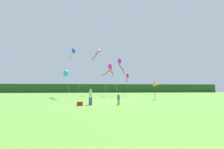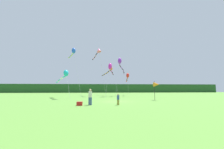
{
  "view_description": "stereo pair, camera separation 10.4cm",
  "coord_description": "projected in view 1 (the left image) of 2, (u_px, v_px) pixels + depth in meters",
  "views": [
    {
      "loc": [
        -2.38,
        -19.1,
        1.75
      ],
      "look_at": [
        0.0,
        6.0,
        4.35
      ],
      "focal_mm": 22.13,
      "sensor_mm": 36.0,
      "label": 1
    },
    {
      "loc": [
        -2.27,
        -19.11,
        1.75
      ],
      "look_at": [
        0.0,
        6.0,
        4.35
      ],
      "focal_mm": 22.13,
      "sensor_mm": 36.0,
      "label": 2
    }
  ],
  "objects": [
    {
      "name": "ground_plane",
      "position": [
        116.0,
        101.0,
        18.96
      ],
      "size": [
        120.0,
        120.0,
        0.0
      ],
      "primitive_type": "plane",
      "color": "#5B9338"
    },
    {
      "name": "person_adult",
      "position": [
        91.0,
        96.0,
        14.87
      ],
      "size": [
        0.38,
        0.38,
        1.71
      ],
      "color": "#334C8C",
      "rests_on": "ground"
    },
    {
      "name": "kite_purple",
      "position": [
        120.0,
        62.0,
        34.74
      ],
      "size": [
        3.83,
        10.67,
        9.57
      ],
      "color": "#B2B2B2",
      "rests_on": "ground"
    },
    {
      "name": "kite_red",
      "position": [
        127.0,
        76.0,
        35.03
      ],
      "size": [
        0.93,
        5.56,
        5.75
      ],
      "color": "#B2B2B2",
      "rests_on": "ground"
    },
    {
      "name": "kite_rainbow",
      "position": [
        98.0,
        51.0,
        35.7
      ],
      "size": [
        3.63,
        9.36,
        12.33
      ],
      "color": "#B2B2B2",
      "rests_on": "ground"
    },
    {
      "name": "person_child",
      "position": [
        118.0,
        99.0,
        14.93
      ],
      "size": [
        0.27,
        0.27,
        1.21
      ],
      "color": "olive",
      "rests_on": "ground"
    },
    {
      "name": "distant_treeline",
      "position": [
        104.0,
        88.0,
        63.72
      ],
      "size": [
        108.0,
        3.56,
        3.83
      ],
      "primitive_type": "cube",
      "color": "#234C23",
      "rests_on": "ground"
    },
    {
      "name": "cooler_box",
      "position": [
        80.0,
        104.0,
        14.35
      ],
      "size": [
        0.58,
        0.39,
        0.4
      ],
      "primitive_type": "cube",
      "color": "red",
      "rests_on": "ground"
    },
    {
      "name": "kite_cyan",
      "position": [
        65.0,
        75.0,
        24.67
      ],
      "size": [
        4.61,
        7.69,
        5.21
      ],
      "color": "#B2B2B2",
      "rests_on": "ground"
    },
    {
      "name": "kite_orange",
      "position": [
        110.0,
        69.0,
        36.55
      ],
      "size": [
        4.1,
        7.37,
        7.78
      ],
      "color": "#B2B2B2",
      "rests_on": "ground"
    },
    {
      "name": "kite_blue",
      "position": [
        73.0,
        51.0,
        30.03
      ],
      "size": [
        4.02,
        6.0,
        10.71
      ],
      "color": "#B2B2B2",
      "rests_on": "ground"
    },
    {
      "name": "kite_magenta",
      "position": [
        110.0,
        67.0,
        31.81
      ],
      "size": [
        2.52,
        7.9,
        7.73
      ],
      "color": "#B2B2B2",
      "rests_on": "ground"
    },
    {
      "name": "banner_flag_pole",
      "position": [
        156.0,
        85.0,
        21.66
      ],
      "size": [
        0.9,
        0.7,
        2.95
      ],
      "color": "black",
      "rests_on": "ground"
    }
  ]
}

